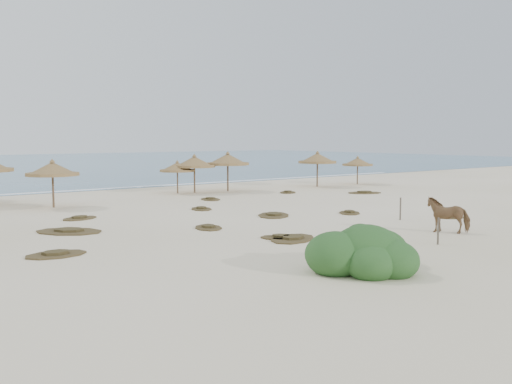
% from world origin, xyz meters
% --- Properties ---
extents(ground, '(160.00, 160.00, 0.00)m').
position_xyz_m(ground, '(0.00, 0.00, 0.00)').
color(ground, '#F0DFC5').
rests_on(ground, ground).
extents(foam_line, '(70.00, 0.60, 0.01)m').
position_xyz_m(foam_line, '(0.00, 26.00, 0.00)').
color(foam_line, white).
rests_on(foam_line, ground).
extents(palapa_2, '(3.97, 3.97, 2.95)m').
position_xyz_m(palapa_2, '(-7.06, 16.13, 2.29)').
color(palapa_2, brown).
rests_on(palapa_2, ground).
extents(palapa_3, '(2.81, 2.81, 2.52)m').
position_xyz_m(palapa_3, '(3.25, 19.17, 1.96)').
color(palapa_3, brown).
rests_on(palapa_3, ground).
extents(palapa_4, '(3.73, 3.73, 2.98)m').
position_xyz_m(palapa_4, '(4.53, 18.82, 2.31)').
color(palapa_4, brown).
rests_on(palapa_4, ground).
extents(palapa_5, '(3.73, 3.73, 3.16)m').
position_xyz_m(palapa_5, '(7.24, 18.27, 2.45)').
color(palapa_5, brown).
rests_on(palapa_5, ground).
extents(palapa_6, '(4.24, 4.24, 3.09)m').
position_xyz_m(palapa_6, '(15.71, 17.02, 2.39)').
color(palapa_6, brown).
rests_on(palapa_6, ground).
extents(palapa_7, '(2.91, 2.91, 2.57)m').
position_xyz_m(palapa_7, '(20.33, 16.63, 1.99)').
color(palapa_7, brown).
rests_on(palapa_7, ground).
extents(horse, '(1.71, 2.02, 1.57)m').
position_xyz_m(horse, '(4.03, -3.68, 0.78)').
color(horse, brown).
rests_on(horse, ground).
extents(fence_post_near, '(0.09, 0.09, 1.08)m').
position_xyz_m(fence_post_near, '(1.12, -5.18, 0.54)').
color(fence_post_near, brown).
rests_on(fence_post_near, ground).
extents(fence_post_far, '(0.09, 0.09, 1.16)m').
position_xyz_m(fence_post_far, '(5.37, 0.02, 0.58)').
color(fence_post_far, brown).
rests_on(fence_post_far, ground).
extents(bush, '(3.85, 3.39, 1.72)m').
position_xyz_m(bush, '(-4.55, -6.43, 0.57)').
color(bush, '#2E5C27').
rests_on(bush, ground).
extents(scrub_0, '(2.27, 1.53, 0.16)m').
position_xyz_m(scrub_0, '(-11.61, 1.96, 0.05)').
color(scrub_0, '#503F23').
rests_on(scrub_0, ground).
extents(scrub_1, '(3.54, 3.62, 0.16)m').
position_xyz_m(scrub_1, '(-9.47, 6.67, 0.05)').
color(scrub_1, '#503F23').
rests_on(scrub_1, ground).
extents(scrub_2, '(1.83, 2.21, 0.16)m').
position_xyz_m(scrub_2, '(-3.92, 3.77, 0.05)').
color(scrub_2, '#503F23').
rests_on(scrub_2, ground).
extents(scrub_3, '(2.98, 3.04, 0.16)m').
position_xyz_m(scrub_3, '(1.17, 5.16, 0.05)').
color(scrub_3, '#503F23').
rests_on(scrub_3, ground).
extents(scrub_4, '(2.05, 2.07, 0.16)m').
position_xyz_m(scrub_4, '(5.16, 3.35, 0.05)').
color(scrub_4, '#503F23').
rests_on(scrub_4, ground).
extents(scrub_5, '(3.08, 2.68, 0.16)m').
position_xyz_m(scrub_5, '(14.53, 10.61, 0.05)').
color(scrub_5, '#503F23').
rests_on(scrub_5, ground).
extents(scrub_6, '(2.29, 1.88, 0.16)m').
position_xyz_m(scrub_6, '(-7.58, 10.43, 0.05)').
color(scrub_6, '#503F23').
rests_on(scrub_6, ground).
extents(scrub_7, '(1.77, 2.23, 0.16)m').
position_xyz_m(scrub_7, '(2.78, 13.92, 0.05)').
color(scrub_7, '#503F23').
rests_on(scrub_7, ground).
extents(scrub_9, '(2.96, 2.52, 0.16)m').
position_xyz_m(scrub_9, '(-2.72, -0.85, 0.05)').
color(scrub_9, '#503F23').
rests_on(scrub_9, ground).
extents(scrub_10, '(2.18, 2.16, 0.16)m').
position_xyz_m(scrub_10, '(10.09, 14.36, 0.05)').
color(scrub_10, '#503F23').
rests_on(scrub_10, ground).
extents(scrub_11, '(2.03, 2.10, 0.16)m').
position_xyz_m(scrub_11, '(-2.93, -0.35, 0.05)').
color(scrub_11, '#503F23').
rests_on(scrub_11, ground).
extents(scrub_12, '(1.60, 1.37, 0.16)m').
position_xyz_m(scrub_12, '(8.01, -1.21, 0.05)').
color(scrub_12, '#503F23').
rests_on(scrub_12, ground).
extents(scrub_13, '(1.75, 2.11, 0.16)m').
position_xyz_m(scrub_13, '(-0.47, 9.88, 0.05)').
color(scrub_13, '#503F23').
rests_on(scrub_13, ground).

